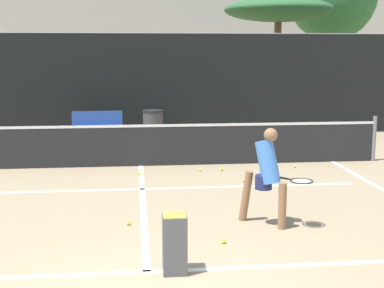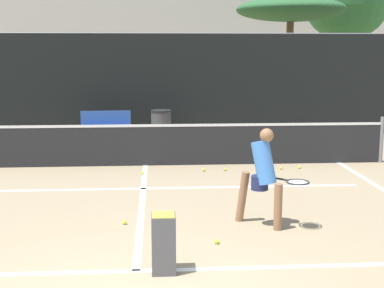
# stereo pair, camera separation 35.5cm
# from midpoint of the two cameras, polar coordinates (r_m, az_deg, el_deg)

# --- Properties ---
(court_baseline_near) EXTENTS (11.00, 0.10, 0.01)m
(court_baseline_near) POSITION_cam_midpoint_polar(r_m,az_deg,el_deg) (6.53, -6.44, -13.39)
(court_baseline_near) COLOR white
(court_baseline_near) RESTS_ON ground
(court_service_line) EXTENTS (8.25, 0.10, 0.01)m
(court_service_line) POSITION_cam_midpoint_polar(r_m,az_deg,el_deg) (10.19, -6.33, -4.79)
(court_service_line) COLOR white
(court_service_line) RESTS_ON ground
(court_center_mark) EXTENTS (0.10, 5.94, 0.01)m
(court_center_mark) POSITION_cam_midpoint_polar(r_m,az_deg,el_deg) (9.33, -6.35, -6.17)
(court_center_mark) COLOR white
(court_center_mark) RESTS_ON ground
(net) EXTENTS (11.09, 0.09, 1.07)m
(net) POSITION_cam_midpoint_polar(r_m,az_deg,el_deg) (12.12, -6.35, 0.02)
(net) COLOR slate
(net) RESTS_ON ground
(fence_back) EXTENTS (24.00, 0.06, 3.12)m
(fence_back) POSITION_cam_midpoint_polar(r_m,az_deg,el_deg) (16.44, -6.36, 6.27)
(fence_back) COLOR black
(fence_back) RESTS_ON ground
(player_practicing) EXTENTS (1.11, 0.76, 1.48)m
(player_practicing) POSITION_cam_midpoint_polar(r_m,az_deg,el_deg) (7.94, 6.76, -3.03)
(player_practicing) COLOR #8C6042
(player_practicing) RESTS_ON ground
(tennis_ball_scattered_0) EXTENTS (0.07, 0.07, 0.07)m
(tennis_ball_scattered_0) POSITION_cam_midpoint_polar(r_m,az_deg,el_deg) (8.17, -8.06, -8.35)
(tennis_ball_scattered_0) COLOR #D1E033
(tennis_ball_scattered_0) RESTS_ON ground
(tennis_ball_scattered_1) EXTENTS (0.07, 0.07, 0.07)m
(tennis_ball_scattered_1) POSITION_cam_midpoint_polar(r_m,az_deg,el_deg) (11.67, 2.30, -2.70)
(tennis_ball_scattered_1) COLOR #D1E033
(tennis_ball_scattered_1) RESTS_ON ground
(tennis_ball_scattered_2) EXTENTS (0.07, 0.07, 0.07)m
(tennis_ball_scattered_2) POSITION_cam_midpoint_polar(r_m,az_deg,el_deg) (12.12, 10.06, -2.38)
(tennis_ball_scattered_2) COLOR #D1E033
(tennis_ball_scattered_2) RESTS_ON ground
(tennis_ball_scattered_3) EXTENTS (0.07, 0.07, 0.07)m
(tennis_ball_scattered_3) POSITION_cam_midpoint_polar(r_m,az_deg,el_deg) (11.99, 8.18, -2.46)
(tennis_ball_scattered_3) COLOR #D1E033
(tennis_ball_scattered_3) RESTS_ON ground
(tennis_ball_scattered_4) EXTENTS (0.07, 0.07, 0.07)m
(tennis_ball_scattered_4) POSITION_cam_midpoint_polar(r_m,az_deg,el_deg) (11.34, -6.51, -3.14)
(tennis_ball_scattered_4) COLOR #D1E033
(tennis_ball_scattered_4) RESTS_ON ground
(tennis_ball_scattered_5) EXTENTS (0.07, 0.07, 0.07)m
(tennis_ball_scattered_5) POSITION_cam_midpoint_polar(r_m,az_deg,el_deg) (11.61, -0.01, -2.77)
(tennis_ball_scattered_5) COLOR #D1E033
(tennis_ball_scattered_5) RESTS_ON ground
(tennis_ball_scattered_7) EXTENTS (0.07, 0.07, 0.07)m
(tennis_ball_scattered_7) POSITION_cam_midpoint_polar(r_m,az_deg,el_deg) (10.70, 4.63, -3.89)
(tennis_ball_scattered_7) COLOR #D1E033
(tennis_ball_scattered_7) RESTS_ON ground
(tennis_ball_scattered_8) EXTENTS (0.07, 0.07, 0.07)m
(tennis_ball_scattered_8) POSITION_cam_midpoint_polar(r_m,az_deg,el_deg) (7.36, 1.99, -10.33)
(tennis_ball_scattered_8) COLOR #D1E033
(tennis_ball_scattered_8) RESTS_ON ground
(ball_hopper) EXTENTS (0.28, 0.28, 0.71)m
(ball_hopper) POSITION_cam_midpoint_polar(r_m,az_deg,el_deg) (6.35, -3.50, -10.44)
(ball_hopper) COLOR #4C4C51
(ball_hopper) RESTS_ON ground
(courtside_bench) EXTENTS (1.46, 0.44, 0.86)m
(courtside_bench) POSITION_cam_midpoint_polar(r_m,az_deg,el_deg) (15.69, -10.71, 1.97)
(courtside_bench) COLOR #2D519E
(courtside_bench) RESTS_ON ground
(trash_bin) EXTENTS (0.61, 0.61, 0.88)m
(trash_bin) POSITION_cam_midpoint_polar(r_m,az_deg,el_deg) (15.69, -4.82, 2.03)
(trash_bin) COLOR #3F3F42
(trash_bin) RESTS_ON ground
(parked_car) EXTENTS (1.74, 4.39, 1.40)m
(parked_car) POSITION_cam_midpoint_polar(r_m,az_deg,el_deg) (20.32, -19.23, 3.74)
(parked_car) COLOR silver
(parked_car) RESTS_ON ground
(tree_west) EXTENTS (4.16, 4.16, 4.59)m
(tree_west) POSITION_cam_midpoint_polar(r_m,az_deg,el_deg) (21.36, 8.72, 13.85)
(tree_west) COLOR brown
(tree_west) RESTS_ON ground
(building_far) EXTENTS (36.00, 2.40, 6.86)m
(building_far) POSITION_cam_midpoint_polar(r_m,az_deg,el_deg) (32.41, -6.32, 11.34)
(building_far) COLOR #B2ADA3
(building_far) RESTS_ON ground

